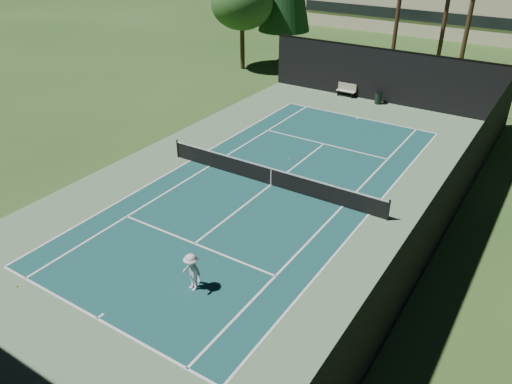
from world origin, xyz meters
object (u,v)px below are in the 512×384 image
player (192,272)px  tennis_ball_c (289,159)px  trash_bin (378,98)px  tennis_ball_b (266,151)px  tennis_ball_d (242,140)px  tennis_ball_a (17,286)px  tennis_net (271,176)px  park_bench (346,89)px

player → tennis_ball_c: 12.32m
trash_bin → tennis_ball_b: bearing=-102.1°
player → tennis_ball_d: size_ratio=21.01×
tennis_ball_a → tennis_ball_b: 15.97m
tennis_ball_a → trash_bin: size_ratio=0.08×
player → trash_bin: bearing=107.8°
tennis_ball_c → tennis_ball_b: bearing=170.6°
player → tennis_ball_c: player is taller
tennis_net → player: bearing=-78.2°
tennis_ball_c → park_bench: size_ratio=0.05×
tennis_net → tennis_ball_a: (-3.94, -12.36, -0.52)m
tennis_ball_a → tennis_ball_d: tennis_ball_d is taller
player → tennis_ball_b: (-4.29, 12.30, -0.77)m
tennis_net → tennis_ball_d: bearing=138.6°
player → trash_bin: 24.25m
tennis_ball_a → trash_bin: (4.04, 27.79, 0.44)m
trash_bin → park_bench: bearing=172.8°
tennis_ball_d → player: bearing=-63.2°
tennis_ball_b → tennis_ball_c: 1.73m
tennis_ball_a → tennis_ball_d: 16.48m
tennis_ball_b → tennis_ball_d: (-2.19, 0.56, 0.00)m
tennis_net → trash_bin: 15.43m
tennis_ball_b → trash_bin: trash_bin is taller
tennis_net → trash_bin: (0.09, 15.43, -0.08)m
player → park_bench: size_ratio=1.07×
tennis_ball_a → player: bearing=32.0°
tennis_ball_a → tennis_ball_d: bearing=92.5°
trash_bin → tennis_net: bearing=-90.4°
tennis_ball_c → tennis_ball_d: (-3.90, 0.84, 0.00)m
tennis_net → tennis_ball_b: tennis_net is taller
tennis_net → park_bench: 16.01m
park_bench → trash_bin: bearing=-7.2°
tennis_net → tennis_ball_c: bearing=103.0°
trash_bin → tennis_ball_d: bearing=-112.7°
player → tennis_ball_d: player is taller
tennis_ball_c → tennis_ball_d: tennis_ball_d is taller
tennis_ball_d → trash_bin: size_ratio=0.08×
tennis_ball_b → tennis_ball_c: (1.71, -0.28, -0.00)m
tennis_ball_a → trash_bin: 28.09m
tennis_ball_d → tennis_ball_a: bearing=-87.5°
tennis_ball_a → park_bench: park_bench is taller
player → tennis_ball_a: player is taller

